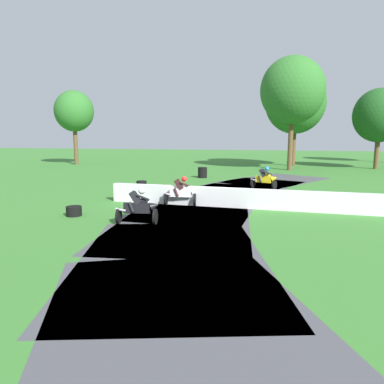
# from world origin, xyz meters

# --- Properties ---
(ground_plane) EXTENTS (120.00, 120.00, 0.00)m
(ground_plane) POSITION_xyz_m (0.00, 0.00, 0.00)
(ground_plane) COLOR #38752D
(track_asphalt) EXTENTS (10.50, 31.14, 0.01)m
(track_asphalt) POSITION_xyz_m (1.27, -0.10, 0.00)
(track_asphalt) COLOR #47474C
(track_asphalt) RESTS_ON ground
(safety_barrier) EXTENTS (19.23, 1.74, 0.90)m
(safety_barrier) POSITION_xyz_m (5.23, -0.39, 0.45)
(safety_barrier) COLOR white
(safety_barrier) RESTS_ON ground
(motorcycle_lead_yellow) EXTENTS (1.70, 1.19, 1.42)m
(motorcycle_lead_yellow) POSITION_xyz_m (2.90, 5.96, 0.66)
(motorcycle_lead_yellow) COLOR black
(motorcycle_lead_yellow) RESTS_ON ground
(motorcycle_chase_white) EXTENTS (1.68, 0.76, 1.43)m
(motorcycle_chase_white) POSITION_xyz_m (-0.80, -0.09, 0.65)
(motorcycle_chase_white) COLOR black
(motorcycle_chase_white) RESTS_ON ground
(motorcycle_trailing_black) EXTENTS (1.68, 0.87, 1.43)m
(motorcycle_trailing_black) POSITION_xyz_m (-1.54, -3.89, 0.64)
(motorcycle_trailing_black) COLOR black
(motorcycle_trailing_black) RESTS_ON ground
(tire_stack_near) EXTENTS (0.70, 0.70, 0.80)m
(tire_stack_near) POSITION_xyz_m (-1.90, 11.03, 0.40)
(tire_stack_near) COLOR black
(tire_stack_near) RESTS_ON ground
(tire_stack_mid_a) EXTENTS (0.60, 0.60, 0.60)m
(tire_stack_mid_a) POSITION_xyz_m (-4.19, 3.71, 0.30)
(tire_stack_mid_a) COLOR black
(tire_stack_mid_a) RESTS_ON ground
(tire_stack_mid_b) EXTENTS (0.63, 0.63, 0.40)m
(tire_stack_mid_b) POSITION_xyz_m (-4.62, -3.25, 0.20)
(tire_stack_mid_b) COLOR black
(tire_stack_mid_b) RESTS_ON ground
(tree_far_left) EXTENTS (4.79, 4.79, 7.55)m
(tree_far_left) POSITION_xyz_m (13.00, 21.60, 5.02)
(tree_far_left) COLOR brown
(tree_far_left) RESTS_ON ground
(tree_far_right) EXTENTS (5.74, 5.74, 10.20)m
(tree_far_right) POSITION_xyz_m (4.87, 18.61, 7.16)
(tree_far_right) COLOR brown
(tree_far_right) RESTS_ON ground
(tree_mid_rise) EXTENTS (6.09, 6.09, 9.70)m
(tree_mid_rise) POSITION_xyz_m (5.41, 23.37, 6.49)
(tree_mid_rise) COLOR brown
(tree_mid_rise) RESTS_ON ground
(tree_behind_barrier) EXTENTS (4.17, 4.17, 7.93)m
(tree_behind_barrier) POSITION_xyz_m (-17.75, 20.50, 5.70)
(tree_behind_barrier) COLOR brown
(tree_behind_barrier) RESTS_ON ground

